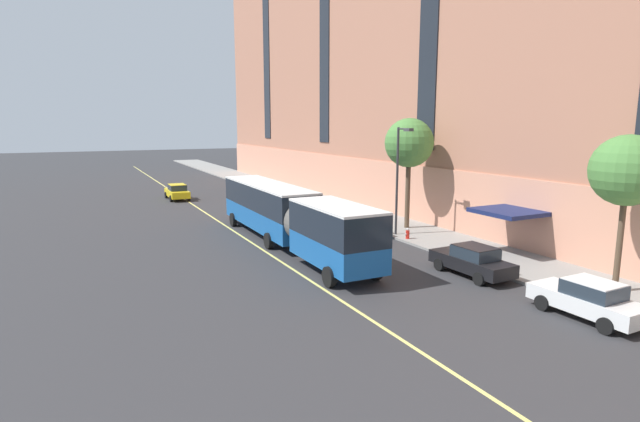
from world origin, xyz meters
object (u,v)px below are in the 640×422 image
at_px(street_tree_mid_block, 409,144).
at_px(street_lamp, 399,170).
at_px(city_bus, 288,214).
at_px(parked_car_black_4, 472,260).
at_px(parked_car_navy_6, 248,185).
at_px(taxi_cab, 177,192).
at_px(parked_car_white_0, 588,299).
at_px(parked_car_champagne_1, 279,196).
at_px(parked_car_navy_5, 361,223).
at_px(fire_hydrant, 408,234).
at_px(street_tree_near_corner, 627,171).

distance_m(street_tree_mid_block, street_lamp, 3.08).
distance_m(city_bus, parked_car_black_4, 11.43).
height_order(city_bus, parked_car_navy_6, city_bus).
bearing_deg(city_bus, taxi_cab, 95.84).
relative_size(parked_car_white_0, street_tree_mid_block, 0.56).
height_order(parked_car_white_0, parked_car_champagne_1, same).
relative_size(parked_car_black_4, parked_car_navy_6, 0.98).
bearing_deg(parked_car_navy_5, city_bus, -170.83).
xyz_separation_m(parked_car_navy_6, taxi_cab, (-8.19, -2.29, 0.00)).
distance_m(city_bus, parked_car_navy_6, 26.06).
bearing_deg(fire_hydrant, street_lamp, 85.42).
distance_m(street_lamp, fire_hydrant, 4.22).
xyz_separation_m(city_bus, parked_car_champagne_1, (5.77, 15.73, -1.30)).
height_order(parked_car_champagne_1, parked_car_black_4, same).
bearing_deg(street_lamp, parked_car_black_4, -101.08).
height_order(city_bus, parked_car_champagne_1, city_bus).
xyz_separation_m(taxi_cab, street_tree_mid_block, (12.03, -22.21, 5.40)).
height_order(parked_car_black_4, street_tree_near_corner, street_tree_near_corner).
bearing_deg(street_tree_near_corner, parked_car_navy_5, 103.60).
relative_size(parked_car_black_4, street_lamp, 0.63).
relative_size(parked_car_black_4, parked_car_navy_5, 1.03).
relative_size(parked_car_navy_6, street_tree_mid_block, 0.59).
xyz_separation_m(parked_car_black_4, street_tree_near_corner, (3.72, -5.02, 4.77)).
distance_m(street_tree_near_corner, street_tree_mid_block, 15.57).
bearing_deg(parked_car_navy_5, street_lamp, -44.44).
height_order(parked_car_navy_6, street_tree_near_corner, street_tree_near_corner).
xyz_separation_m(city_bus, parked_car_white_0, (6.02, -15.97, -1.30)).
bearing_deg(parked_car_champagne_1, taxi_cab, 137.93).
relative_size(city_bus, street_tree_mid_block, 2.43).
bearing_deg(parked_car_navy_6, parked_car_white_0, -89.72).
relative_size(street_tree_near_corner, street_lamp, 0.97).
relative_size(parked_car_champagne_1, street_tree_mid_block, 0.56).
distance_m(parked_car_white_0, parked_car_champagne_1, 31.70).
bearing_deg(taxi_cab, street_lamp, -67.19).
bearing_deg(parked_car_champagne_1, parked_car_white_0, -89.54).
relative_size(parked_car_champagne_1, street_lamp, 0.61).
xyz_separation_m(parked_car_white_0, taxi_cab, (-8.39, 39.04, 0.00)).
xyz_separation_m(city_bus, parked_car_navy_6, (5.83, 25.36, -1.30)).
relative_size(parked_car_black_4, fire_hydrant, 6.28).
bearing_deg(taxi_cab, parked_car_navy_5, -69.57).
distance_m(parked_car_white_0, street_tree_mid_block, 18.04).
relative_size(parked_car_navy_6, street_lamp, 0.64).
xyz_separation_m(parked_car_white_0, parked_car_navy_6, (-0.20, 41.33, 0.00)).
relative_size(parked_car_white_0, street_lamp, 0.61).
xyz_separation_m(street_tree_mid_block, fire_hydrant, (-2.08, -2.93, -5.69)).
bearing_deg(fire_hydrant, city_bus, 164.75).
xyz_separation_m(street_tree_mid_block, street_lamp, (-1.98, -1.68, -1.66)).
xyz_separation_m(parked_car_black_4, parked_car_navy_6, (-0.13, 35.04, 0.00)).
relative_size(parked_car_champagne_1, fire_hydrant, 6.10).
bearing_deg(parked_car_champagne_1, fire_hydrant, -84.18).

